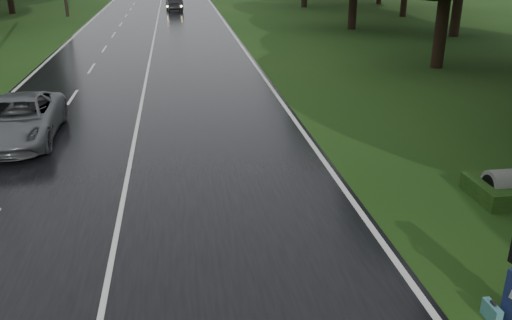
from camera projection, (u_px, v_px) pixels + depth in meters
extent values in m
plane|color=#1F3F12|center=(109.00, 274.00, 10.68)|extent=(160.00, 160.00, 0.00)
cube|color=black|center=(148.00, 67.00, 29.06)|extent=(12.00, 140.00, 0.04)
cube|color=silver|center=(148.00, 67.00, 29.05)|extent=(0.12, 140.00, 0.01)
imported|color=#565A5C|center=(19.00, 119.00, 17.74)|extent=(2.54, 5.28, 1.45)
imported|color=black|center=(174.00, 3.00, 54.92)|extent=(1.81, 4.30, 1.38)
cube|color=teal|center=(491.00, 312.00, 9.29)|extent=(0.14, 0.46, 0.33)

